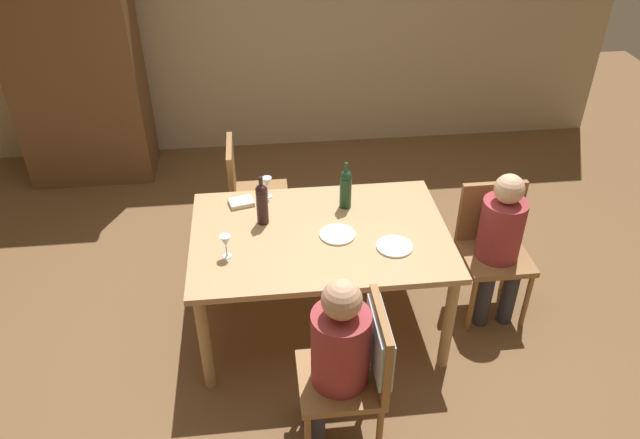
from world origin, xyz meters
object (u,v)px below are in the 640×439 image
object	(u,v)px
chair_near	(364,360)
wine_bottle_dark_red	(346,187)
dining_table	(320,243)
dinner_plate_guest_left	(394,246)
armoire_cabinet	(74,63)
dinner_plate_host	(337,234)
chair_right_end	(493,240)
person_woman_host	(335,355)
wine_glass_near_left	(226,242)
person_man_bearded	(501,238)
wine_bottle_tall_green	(262,203)
handbag	(306,231)
chair_far_left	(248,190)
wine_glass_centre	(267,183)

from	to	relation	value
chair_near	wine_bottle_dark_red	xyz separation A→B (m)	(0.08, 1.21, 0.31)
dining_table	dinner_plate_guest_left	distance (m)	0.48
armoire_cabinet	dinner_plate_host	size ratio (longest dim) A/B	9.71
chair_right_end	wine_bottle_dark_red	distance (m)	1.07
chair_right_end	person_woman_host	size ratio (longest dim) A/B	0.82
wine_glass_near_left	dinner_plate_host	bearing A→B (deg)	11.28
armoire_cabinet	person_man_bearded	world-z (taller)	armoire_cabinet
armoire_cabinet	person_man_bearded	bearing A→B (deg)	-36.91
wine_bottle_tall_green	dinner_plate_guest_left	world-z (taller)	wine_bottle_tall_green
armoire_cabinet	wine_glass_near_left	distance (m)	2.82
chair_right_end	person_man_bearded	bearing A→B (deg)	90.00
armoire_cabinet	dinner_plate_host	world-z (taller)	armoire_cabinet
wine_bottle_tall_green	dinner_plate_guest_left	bearing A→B (deg)	-24.45
armoire_cabinet	dining_table	xyz separation A→B (m)	(1.91, -2.30, -0.42)
handbag	chair_far_left	bearing A→B (deg)	180.00
wine_glass_near_left	armoire_cabinet	bearing A→B (deg)	118.27
wine_glass_near_left	wine_glass_centre	size ratio (longest dim) A/B	1.00
wine_glass_centre	handbag	xyz separation A→B (m)	(0.29, 0.47, -0.75)
person_woman_host	chair_right_end	bearing A→B (deg)	-50.07
chair_right_end	chair_far_left	distance (m)	1.84
dining_table	person_man_bearded	world-z (taller)	person_man_bearded
armoire_cabinet	wine_bottle_tall_green	world-z (taller)	armoire_cabinet
armoire_cabinet	dinner_plate_guest_left	xyz separation A→B (m)	(2.34, -2.50, -0.33)
person_woman_host	wine_glass_near_left	world-z (taller)	person_woman_host
wine_glass_near_left	wine_glass_centre	world-z (taller)	same
armoire_cabinet	wine_glass_near_left	size ratio (longest dim) A/B	14.63
armoire_cabinet	chair_far_left	distance (m)	2.08
handbag	wine_glass_near_left	bearing A→B (deg)	-117.01
person_woman_host	dinner_plate_guest_left	distance (m)	0.86
dinner_plate_guest_left	wine_glass_centre	bearing A→B (deg)	138.16
chair_far_left	handbag	bearing A→B (deg)	90.00
chair_right_end	person_woman_host	world-z (taller)	person_woman_host
chair_near	dinner_plate_host	size ratio (longest dim) A/B	4.10
wine_bottle_dark_red	chair_far_left	bearing A→B (deg)	135.09
person_man_bearded	wine_bottle_tall_green	distance (m)	1.57
dining_table	dinner_plate_host	size ratio (longest dim) A/B	7.18
dinner_plate_host	wine_glass_near_left	bearing A→B (deg)	-168.72
chair_right_end	handbag	bearing A→B (deg)	-35.02
dinner_plate_guest_left	chair_near	bearing A→B (deg)	-112.97
person_woman_host	dining_table	bearing A→B (deg)	-1.59
wine_glass_near_left	dinner_plate_guest_left	world-z (taller)	wine_glass_near_left
wine_bottle_tall_green	wine_glass_centre	xyz separation A→B (m)	(0.04, 0.31, -0.04)
wine_bottle_dark_red	handbag	bearing A→B (deg)	108.20
armoire_cabinet	wine_glass_centre	world-z (taller)	armoire_cabinet
wine_bottle_tall_green	dining_table	bearing A→B (deg)	-23.64
dining_table	dinner_plate_guest_left	size ratio (longest dim) A/B	7.27
wine_glass_centre	dining_table	bearing A→B (deg)	-56.20
chair_near	dinner_plate_host	distance (m)	0.90
wine_glass_near_left	wine_bottle_tall_green	bearing A→B (deg)	55.54
chair_far_left	wine_bottle_dark_red	size ratio (longest dim) A/B	2.77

